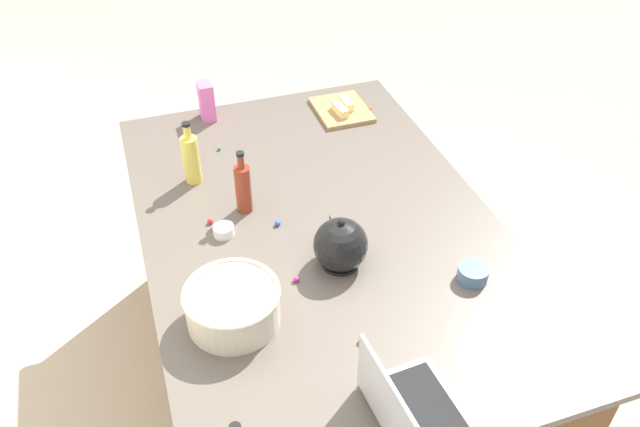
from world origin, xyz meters
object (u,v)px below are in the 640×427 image
(butter_stick_left, at_px, (346,103))
(bottle_soy, at_px, (243,187))
(kettle, at_px, (340,245))
(laptop, at_px, (411,411))
(ramekin_small, at_px, (473,274))
(cutting_board, at_px, (342,110))
(bottle_oil, at_px, (191,158))
(butter_stick_right, at_px, (340,109))
(candy_bag, at_px, (206,101))
(mixing_bowl_large, at_px, (233,305))
(ramekin_medium, at_px, (224,230))

(butter_stick_left, bearing_deg, bottle_soy, 132.91)
(kettle, bearing_deg, laptop, 177.31)
(ramekin_small, bearing_deg, cutting_board, 1.64)
(bottle_soy, height_order, kettle, bottle_soy)
(laptop, relative_size, bottle_oil, 1.25)
(bottle_oil, xyz_separation_m, butter_stick_right, (0.27, -0.70, -0.07))
(candy_bag, bearing_deg, mixing_bowl_large, 172.76)
(candy_bag, bearing_deg, butter_stick_left, -102.03)
(laptop, bearing_deg, ramekin_small, -44.94)
(ramekin_medium, bearing_deg, cutting_board, -45.74)
(ramekin_small, bearing_deg, kettle, 61.31)
(candy_bag, bearing_deg, bottle_oil, 162.41)
(kettle, relative_size, ramekin_small, 2.15)
(bottle_oil, bearing_deg, cutting_board, -66.64)
(ramekin_medium, bearing_deg, bottle_oil, 6.87)
(butter_stick_left, bearing_deg, cutting_board, 108.31)
(butter_stick_left, distance_m, butter_stick_right, 0.06)
(cutting_board, distance_m, butter_stick_right, 0.05)
(bottle_oil, relative_size, cutting_board, 0.93)
(cutting_board, bearing_deg, bottle_oil, 113.36)
(bottle_soy, bearing_deg, butter_stick_right, -47.32)
(mixing_bowl_large, bearing_deg, butter_stick_left, -35.27)
(candy_bag, bearing_deg, bottle_soy, -179.73)
(mixing_bowl_large, xyz_separation_m, candy_bag, (1.20, -0.15, 0.02))
(mixing_bowl_large, distance_m, candy_bag, 1.21)
(mixing_bowl_large, height_order, kettle, kettle)
(cutting_board, xyz_separation_m, butter_stick_right, (-0.04, 0.02, 0.03))
(mixing_bowl_large, xyz_separation_m, cutting_board, (1.06, -0.73, -0.06))
(butter_stick_right, bearing_deg, bottle_oil, 111.34)
(mixing_bowl_large, height_order, ramekin_medium, mixing_bowl_large)
(mixing_bowl_large, height_order, butter_stick_right, mixing_bowl_large)
(ramekin_small, bearing_deg, mixing_bowl_large, 84.39)
(butter_stick_left, bearing_deg, candy_bag, 77.97)
(ramekin_small, bearing_deg, butter_stick_right, 2.87)
(cutting_board, height_order, butter_stick_left, butter_stick_left)
(laptop, distance_m, ramekin_small, 0.58)
(bottle_soy, bearing_deg, candy_bag, 0.27)
(cutting_board, height_order, ramekin_small, ramekin_small)
(bottle_oil, distance_m, butter_stick_left, 0.81)
(kettle, height_order, ramekin_small, kettle)
(laptop, height_order, kettle, laptop)
(mixing_bowl_large, relative_size, candy_bag, 1.71)
(bottle_soy, bearing_deg, bottle_oil, 31.39)
(ramekin_medium, xyz_separation_m, candy_bag, (0.80, -0.10, 0.07))
(butter_stick_left, relative_size, butter_stick_right, 1.00)
(bottle_oil, height_order, cutting_board, bottle_oil)
(candy_bag, bearing_deg, ramekin_medium, 172.88)
(bottle_soy, relative_size, cutting_board, 0.90)
(bottle_soy, distance_m, kettle, 0.44)
(laptop, xyz_separation_m, ramekin_small, (0.41, -0.41, -0.02))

